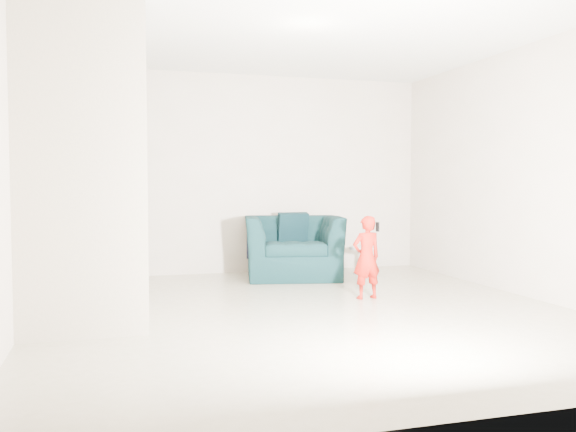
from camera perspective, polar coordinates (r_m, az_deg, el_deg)
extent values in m
plane|color=gray|center=(5.84, 1.90, -8.98)|extent=(5.50, 5.50, 0.00)
plane|color=silver|center=(5.90, 1.95, 17.60)|extent=(5.50, 5.50, 0.00)
plane|color=#B4A593|center=(8.37, -3.96, 3.94)|extent=(5.00, 0.00, 5.00)
plane|color=#B4A593|center=(3.22, 17.43, 5.32)|extent=(5.00, 0.00, 5.00)
plane|color=#B4A593|center=(5.48, -23.85, 4.19)|extent=(0.00, 5.50, 5.50)
plane|color=#B4A593|center=(6.91, 22.07, 3.93)|extent=(0.00, 5.50, 5.50)
imported|color=black|center=(7.90, 0.47, -2.91)|extent=(1.42, 1.30, 0.80)
imported|color=#93040E|center=(6.49, 7.35, -3.86)|extent=(0.34, 0.24, 0.88)
cylinder|color=silver|center=(8.28, 7.04, -2.98)|extent=(0.37, 0.37, 0.04)
cylinder|color=silver|center=(8.30, 7.03, -4.25)|extent=(0.06, 0.06, 0.33)
cylinder|color=silver|center=(8.32, 7.03, -5.30)|extent=(0.26, 0.26, 0.03)
cube|color=#ADA089|center=(7.86, -17.75, -5.02)|extent=(1.00, 0.30, 0.27)
cube|color=#ADA089|center=(7.54, -17.83, -4.32)|extent=(1.00, 0.30, 0.54)
cube|color=#ADA089|center=(7.23, -17.91, -3.56)|extent=(1.00, 0.30, 0.81)
cube|color=#ADA089|center=(6.91, -18.00, -2.72)|extent=(1.00, 0.30, 1.08)
cube|color=#ADA089|center=(6.60, -18.10, -1.81)|extent=(1.00, 0.30, 1.35)
cube|color=#ADA089|center=(6.29, -18.21, -0.81)|extent=(1.00, 0.30, 1.62)
cube|color=#ADA089|center=(5.99, -18.32, 0.29)|extent=(1.00, 0.30, 1.89)
cube|color=#ADA089|center=(5.68, -18.46, 1.52)|extent=(1.00, 0.30, 2.16)
cube|color=#ADA089|center=(5.38, -18.60, 2.88)|extent=(1.00, 0.30, 2.43)
cube|color=#ADA089|center=(5.08, -18.77, 4.40)|extent=(1.00, 0.30, 2.70)
cylinder|color=silver|center=(6.52, -13.87, 12.08)|extent=(0.04, 3.03, 2.73)
cylinder|color=silver|center=(7.97, -14.16, -2.22)|extent=(0.04, 0.04, 1.00)
cube|color=black|center=(8.14, 0.45, -1.04)|extent=(0.40, 0.19, 0.40)
cube|color=black|center=(7.76, -3.36, -2.25)|extent=(0.05, 0.47, 0.53)
cube|color=black|center=(6.46, 8.38, -1.01)|extent=(0.02, 0.05, 0.10)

